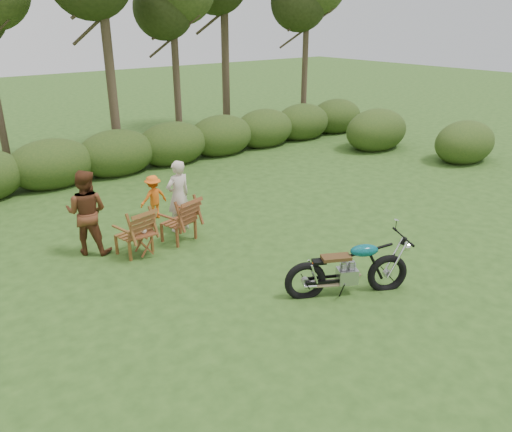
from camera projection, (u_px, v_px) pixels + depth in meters
ground at (318, 283)px, 9.37m from camera, size 80.00×80.00×0.00m
tree_line at (111, 46)px, 15.33m from camera, size 22.52×11.62×8.14m
motorcycle at (346, 293)px, 9.06m from camera, size 2.30×1.74×1.24m
lawn_chair_right at (179, 240)px, 11.17m from camera, size 0.88×0.88×1.04m
lawn_chair_left at (135, 253)px, 10.57m from camera, size 0.83×0.83×1.03m
side_table at (144, 245)px, 10.33m from camera, size 0.52×0.45×0.52m
cup at (144, 231)px, 10.21m from camera, size 0.13×0.13×0.10m
adult_a at (180, 230)px, 11.70m from camera, size 0.65×0.46×1.68m
adult_b at (92, 252)px, 10.62m from camera, size 1.11×1.10×1.81m
child at (155, 218)px, 12.40m from camera, size 0.73×0.45×1.10m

